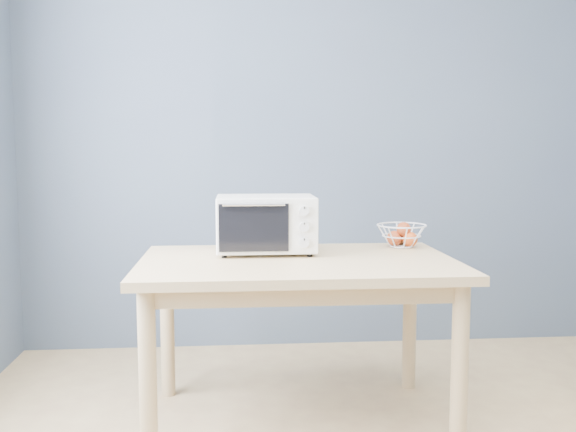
{
  "coord_description": "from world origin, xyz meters",
  "views": [
    {
      "loc": [
        -0.7,
        -1.72,
        1.24
      ],
      "look_at": [
        -0.45,
        1.22,
        0.93
      ],
      "focal_mm": 40.0,
      "sensor_mm": 36.0,
      "label": 1
    }
  ],
  "objects": [
    {
      "name": "room",
      "position": [
        0.0,
        0.0,
        1.3
      ],
      "size": [
        4.01,
        4.51,
        2.61
      ],
      "color": "tan",
      "rests_on": "ground"
    },
    {
      "name": "dining_table",
      "position": [
        -0.42,
        1.09,
        0.65
      ],
      "size": [
        1.4,
        0.9,
        0.75
      ],
      "color": "tan",
      "rests_on": "ground"
    },
    {
      "name": "toaster_oven",
      "position": [
        -0.57,
        1.27,
        0.89
      ],
      "size": [
        0.46,
        0.34,
        0.27
      ],
      "rotation": [
        0.0,
        0.0,
        -0.0
      ],
      "color": "silver",
      "rests_on": "dining_table"
    },
    {
      "name": "fruit_basket",
      "position": [
        0.13,
        1.39,
        0.81
      ],
      "size": [
        0.26,
        0.26,
        0.13
      ],
      "rotation": [
        0.0,
        0.0,
        -0.04
      ],
      "color": "silver",
      "rests_on": "dining_table"
    }
  ]
}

